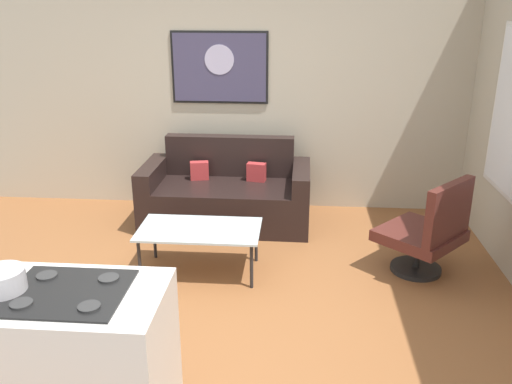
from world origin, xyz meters
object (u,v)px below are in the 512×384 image
couch (227,196)px  mixing_bowl (2,282)px  coffee_table (200,232)px  wall_painting (220,68)px  armchair (429,231)px

couch → mixing_bowl: 3.33m
couch → coffee_table: size_ratio=1.67×
coffee_table → mixing_bowl: bearing=-107.5°
mixing_bowl → wall_painting: (0.59, 3.72, 0.62)m
armchair → mixing_bowl: size_ratio=3.86×
couch → wall_painting: (-0.13, 0.55, 1.31)m
coffee_table → wall_painting: 2.11m
armchair → mixing_bowl: mixing_bowl is taller
coffee_table → armchair: size_ratio=1.19×
armchair → wall_painting: 2.86m
couch → mixing_bowl: (-0.72, -3.17, 0.69)m
couch → coffee_table: (-0.09, -1.17, 0.09)m
couch → armchair: 2.20m
wall_painting → armchair: bearing=-37.9°
armchair → mixing_bowl: (-2.65, -2.12, 0.58)m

